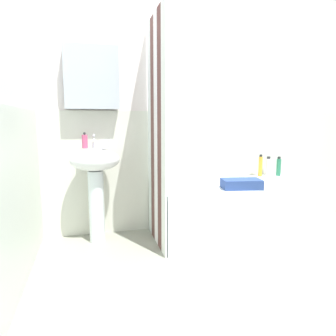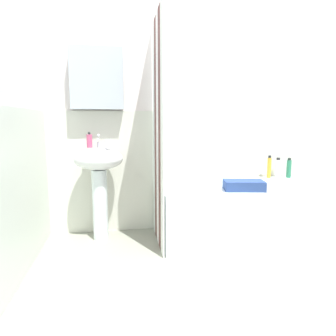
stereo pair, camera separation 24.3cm
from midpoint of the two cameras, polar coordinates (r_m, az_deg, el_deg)
ground_plane at (r=2.32m, az=18.06°, el=-20.70°), size 4.80×5.60×0.04m
wall_back_tiled at (r=3.18m, az=7.56°, el=9.29°), size 3.60×0.18×2.40m
wall_left_tiled at (r=2.22m, az=-25.12°, el=8.22°), size 0.07×1.81×2.40m
sink at (r=2.86m, az=-10.31°, el=-0.96°), size 0.44×0.34×0.86m
faucet at (r=2.91m, az=-10.43°, el=4.97°), size 0.03×0.12×0.12m
soap_dispenser at (r=2.90m, az=-12.05°, el=4.96°), size 0.05×0.05×0.14m
toothbrush_cup at (r=2.80m, az=-8.59°, el=4.46°), size 0.06×0.06×0.08m
bathtub at (r=3.04m, az=15.08°, el=-7.72°), size 1.49×0.70×0.52m
shower_curtain at (r=2.70m, az=0.70°, el=6.51°), size 0.01×0.70×2.00m
conditioner_bottle at (r=3.49m, az=23.37°, el=-0.07°), size 0.05×0.05×0.21m
body_wash_bottle at (r=3.47m, az=21.59°, el=-0.01°), size 0.05×0.05×0.21m
lotion_bottle at (r=3.39m, az=20.21°, el=0.11°), size 0.04×0.04×0.23m
towel_folded at (r=2.75m, az=16.36°, el=-3.11°), size 0.36×0.24×0.08m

